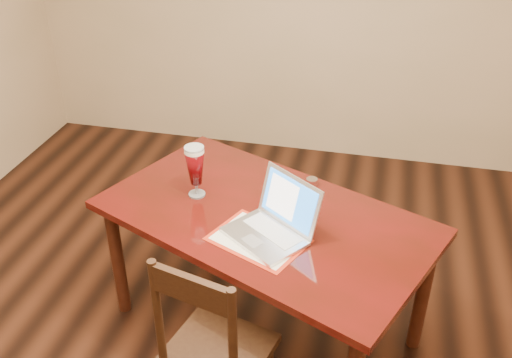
# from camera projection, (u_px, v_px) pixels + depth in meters

# --- Properties ---
(room_shell) EXTENTS (4.51, 5.01, 2.71)m
(room_shell) POSITION_uv_depth(u_px,v_px,m) (208.00, 36.00, 1.95)
(room_shell) COLOR tan
(room_shell) RESTS_ON ground
(dining_table) EXTENTS (1.83, 1.47, 1.03)m
(dining_table) POSITION_uv_depth(u_px,v_px,m) (263.00, 228.00, 2.83)
(dining_table) COLOR #4D0B0A
(dining_table) RESTS_ON ground
(dining_chair) EXTENTS (0.51, 0.49, 0.99)m
(dining_chair) POSITION_uv_depth(u_px,v_px,m) (213.00, 352.00, 2.43)
(dining_chair) COLOR black
(dining_chair) RESTS_ON ground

